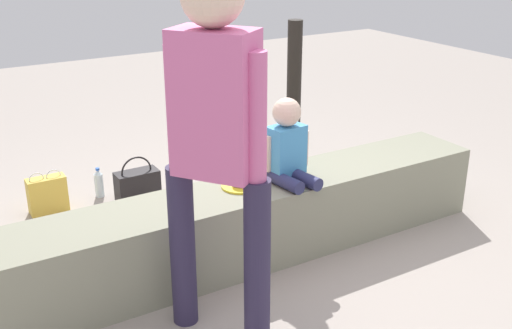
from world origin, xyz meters
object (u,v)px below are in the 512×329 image
Objects in this scene: water_bottle_near_gift at (259,209)px; cake_box_white at (92,248)px; adult_standing at (216,128)px; cake_plate at (241,183)px; water_bottle_far_side at (99,183)px; child_seated at (288,145)px; party_cup_red at (63,233)px; gift_bag at (47,194)px; handbag_black_leather at (138,186)px.

cake_box_white is (-1.08, 0.11, -0.03)m from water_bottle_near_gift.
cake_box_white is at bearing 107.48° from adult_standing.
cake_plate is 1.39m from water_bottle_far_side.
adult_standing reaches higher than cake_box_white.
cake_box_white is (-1.02, 0.51, -0.61)m from child_seated.
water_bottle_far_side is at bearing 52.72° from party_cup_red.
water_bottle_far_side is at bearing 118.53° from child_seated.
adult_standing is (-0.71, -0.49, 0.36)m from child_seated.
party_cup_red is (-1.12, 0.80, -0.61)m from child_seated.
adult_standing is at bearing -72.52° from cake_box_white.
adult_standing is at bearing -130.37° from water_bottle_near_gift.
child_seated is 2.16× the size of cake_plate.
child_seated reaches higher than gift_bag.
water_bottle_near_gift is (1.14, -0.86, -0.04)m from gift_bag.
child_seated is 1.48× the size of cake_box_white.
water_bottle_near_gift is (0.05, 0.40, -0.57)m from child_seated.
cake_box_white is (0.07, -0.75, -0.07)m from gift_bag.
cake_plate is 0.66× the size of handbag_black_leather.
water_bottle_near_gift is 0.56× the size of handbag_black_leather.
party_cup_red is at bearing 108.20° from cake_box_white.
water_bottle_far_side reaches higher than cake_box_white.
party_cup_red is at bearing 161.15° from water_bottle_near_gift.
water_bottle_far_side is (-0.01, 1.82, -0.92)m from adult_standing.
gift_bag is 3.07× the size of party_cup_red.
adult_standing is 2.04m from water_bottle_far_side.
child_seated is at bearing 35.06° from adult_standing.
adult_standing reaches higher than gift_bag.
handbag_black_leather is (-0.57, 0.69, 0.04)m from water_bottle_near_gift.
party_cup_red is 0.67m from handbag_black_leather.
child_seated reaches higher than cake_box_white.
water_bottle_far_side reaches higher than party_cup_red.
cake_box_white is at bearing 174.17° from water_bottle_near_gift.
party_cup_red is at bearing -154.45° from handbag_black_leather.
adult_standing is 5.74× the size of gift_bag.
gift_bag is 0.38m from water_bottle_far_side.
adult_standing is 1.50m from water_bottle_near_gift.
cake_box_white is (0.10, -0.29, 0.00)m from party_cup_red.
water_bottle_far_side is (-0.44, 1.27, -0.37)m from cake_plate.
handbag_black_leather is (0.20, -0.24, 0.02)m from water_bottle_far_side.
water_bottle_far_side is at bearing 130.49° from handbag_black_leather.
adult_standing is 1.67m from party_cup_red.
cake_box_white is at bearing 153.53° from child_seated.
gift_bag is 1.43m from water_bottle_near_gift.
adult_standing is 1.83m from handbag_black_leather.
gift_bag is at bearing 86.74° from party_cup_red.
adult_standing is 2.01m from gift_bag.
cake_plate is 1.03× the size of water_bottle_far_side.
adult_standing is at bearing -128.05° from cake_plate.
water_bottle_far_side is at bearing 109.33° from cake_plate.
handbag_black_leather is at bearing 25.55° from party_cup_red.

